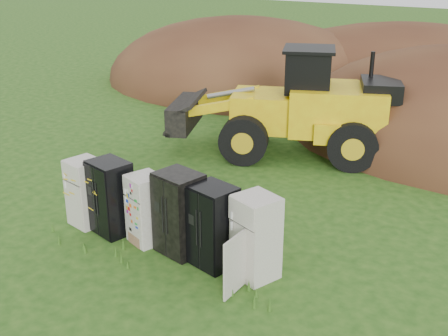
% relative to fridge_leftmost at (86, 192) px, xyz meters
% --- Properties ---
extents(ground, '(120.00, 120.00, 0.00)m').
position_rel_fridge_leftmost_xyz_m(ground, '(2.36, 0.04, -0.83)').
color(ground, '#1E4713').
rests_on(ground, ground).
extents(fridge_leftmost, '(0.86, 0.84, 1.66)m').
position_rel_fridge_leftmost_xyz_m(fridge_leftmost, '(0.00, 0.00, 0.00)').
color(fridge_leftmost, silver).
rests_on(fridge_leftmost, ground).
extents(fridge_black_side, '(1.08, 0.94, 1.78)m').
position_rel_fridge_leftmost_xyz_m(fridge_black_side, '(0.80, -0.00, 0.06)').
color(fridge_black_side, black).
rests_on(fridge_black_side, ground).
extents(fridge_sticker, '(0.91, 0.88, 1.63)m').
position_rel_fridge_leftmost_xyz_m(fridge_sticker, '(1.80, 0.05, -0.02)').
color(fridge_sticker, silver).
rests_on(fridge_sticker, ground).
extents(fridge_dark_mid, '(1.10, 0.96, 1.86)m').
position_rel_fridge_leftmost_xyz_m(fridge_dark_mid, '(2.71, 0.08, 0.10)').
color(fridge_dark_mid, black).
rests_on(fridge_dark_mid, ground).
extents(fridge_black_right, '(1.05, 0.94, 1.79)m').
position_rel_fridge_leftmost_xyz_m(fridge_black_right, '(3.63, 0.01, 0.06)').
color(fridge_black_right, black).
rests_on(fridge_black_right, ground).
extents(fridge_open_door, '(1.02, 0.99, 1.78)m').
position_rel_fridge_leftmost_xyz_m(fridge_open_door, '(4.61, 0.07, 0.06)').
color(fridge_open_door, silver).
rests_on(fridge_open_door, ground).
extents(wheel_loader, '(7.76, 5.37, 3.48)m').
position_rel_fridge_leftmost_xyz_m(wheel_loader, '(1.67, 6.99, 0.91)').
color(wheel_loader, yellow).
rests_on(wheel_loader, ground).
extents(dirt_mound_left, '(14.84, 11.13, 6.57)m').
position_rel_fridge_leftmost_xyz_m(dirt_mound_left, '(-4.22, 15.22, -0.83)').
color(dirt_mound_left, '#422115').
rests_on(dirt_mound_left, ground).
extents(dirt_mound_back, '(16.12, 10.75, 6.34)m').
position_rel_fridge_leftmost_xyz_m(dirt_mound_back, '(3.23, 17.94, -0.83)').
color(dirt_mound_back, '#422115').
rests_on(dirt_mound_back, ground).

